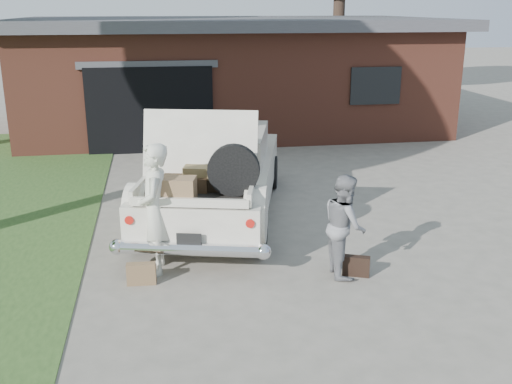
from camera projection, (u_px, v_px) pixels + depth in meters
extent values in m
plane|color=gray|center=(263.00, 280.00, 8.32)|extent=(90.00, 90.00, 0.00)
cube|color=brown|center=(230.00, 77.00, 18.87)|extent=(12.00, 7.00, 3.00)
cube|color=#4C4C51|center=(229.00, 23.00, 18.38)|extent=(12.80, 7.80, 0.30)
cube|color=black|center=(150.00, 110.00, 15.34)|extent=(3.20, 0.30, 2.20)
cube|color=#4C4C51|center=(148.00, 65.00, 14.93)|extent=(3.50, 0.12, 0.18)
cube|color=black|center=(375.00, 86.00, 16.08)|extent=(1.40, 0.08, 1.00)
cylinder|color=#38281E|center=(338.00, 29.00, 22.84)|extent=(0.44, 0.44, 5.65)
cube|color=silver|center=(216.00, 181.00, 10.75)|extent=(3.15, 5.47, 0.67)
cube|color=#B4AB9E|center=(218.00, 145.00, 10.87)|extent=(2.15, 2.41, 0.54)
cube|color=black|center=(225.00, 135.00, 11.80)|extent=(1.57, 0.47, 0.45)
cube|color=black|center=(210.00, 159.00, 9.94)|extent=(1.57, 0.47, 0.45)
cylinder|color=black|center=(142.00, 230.00, 9.24)|extent=(0.38, 0.71, 0.68)
cylinder|color=black|center=(259.00, 233.00, 9.11)|extent=(0.38, 0.71, 0.68)
cylinder|color=black|center=(185.00, 171.00, 12.57)|extent=(0.38, 0.71, 0.68)
cylinder|color=black|center=(271.00, 172.00, 12.44)|extent=(0.38, 0.71, 0.68)
cylinder|color=silver|center=(190.00, 249.00, 8.32)|extent=(2.09, 0.69, 0.19)
cylinder|color=#A5140F|center=(130.00, 219.00, 8.33)|extent=(0.14, 0.13, 0.12)
cylinder|color=#A5140F|center=(250.00, 223.00, 8.21)|extent=(0.14, 0.13, 0.12)
cube|color=black|center=(189.00, 239.00, 8.25)|extent=(0.34, 0.10, 0.18)
cube|color=black|center=(197.00, 195.00, 8.78)|extent=(1.82, 1.49, 0.04)
cube|color=silver|center=(141.00, 187.00, 8.81)|extent=(0.33, 1.11, 0.19)
cube|color=silver|center=(252.00, 189.00, 8.69)|extent=(0.33, 1.11, 0.19)
cube|color=silver|center=(189.00, 203.00, 8.22)|extent=(1.61, 0.46, 0.12)
cube|color=silver|center=(200.00, 149.00, 8.99)|extent=(1.77, 0.78, 1.15)
cube|color=#3D2A1A|center=(186.00, 182.00, 8.95)|extent=(0.77, 0.59, 0.22)
cube|color=olive|center=(178.00, 189.00, 8.38)|extent=(0.56, 0.43, 0.34)
cube|color=black|center=(200.00, 182.00, 8.99)|extent=(0.72, 0.56, 0.20)
cube|color=olive|center=(201.00, 172.00, 8.89)|extent=(0.56, 0.44, 0.17)
cylinder|color=black|center=(234.00, 170.00, 8.57)|extent=(0.77, 0.34, 0.75)
imported|color=beige|center=(155.00, 209.00, 8.35)|extent=(0.48, 0.70, 1.87)
imported|color=gray|center=(345.00, 225.00, 8.33)|extent=(0.57, 0.73, 1.46)
cube|color=brown|center=(141.00, 274.00, 8.16)|extent=(0.40, 0.15, 0.31)
cube|color=black|center=(356.00, 266.00, 8.42)|extent=(0.40, 0.25, 0.29)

